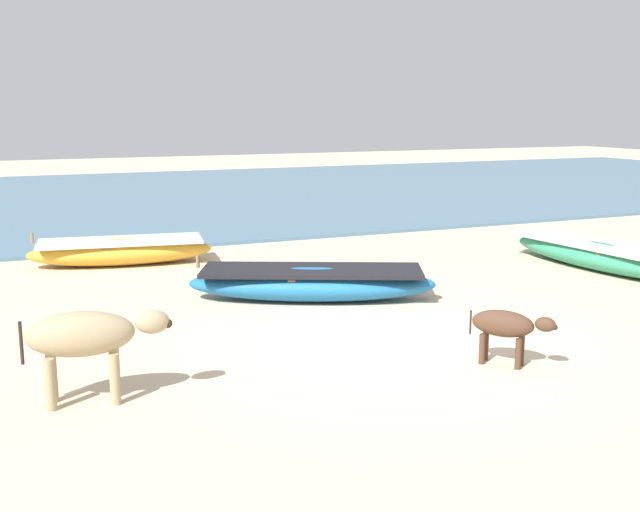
# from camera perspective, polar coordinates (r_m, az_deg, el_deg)

# --- Properties ---
(ground) EXTENTS (80.00, 80.00, 0.00)m
(ground) POSITION_cam_1_polar(r_m,az_deg,el_deg) (10.40, 4.82, -6.11)
(ground) COLOR beige
(sea_water) EXTENTS (60.00, 20.00, 0.08)m
(sea_water) POSITION_cam_1_polar(r_m,az_deg,el_deg) (26.98, -13.27, 4.28)
(sea_water) COLOR slate
(sea_water) RESTS_ON ground
(fishing_boat_1) EXTENTS (3.67, 1.56, 0.71)m
(fishing_boat_1) POSITION_cam_1_polar(r_m,az_deg,el_deg) (15.59, -14.60, 0.38)
(fishing_boat_1) COLOR gold
(fishing_boat_1) RESTS_ON ground
(fishing_boat_2) EXTENTS (4.07, 2.65, 0.73)m
(fishing_boat_2) POSITION_cam_1_polar(r_m,az_deg,el_deg) (12.31, -0.62, -2.00)
(fishing_boat_2) COLOR #1E669E
(fishing_boat_2) RESTS_ON ground
(fishing_boat_6) EXTENTS (1.40, 4.39, 0.71)m
(fishing_boat_6) POSITION_cam_1_polar(r_m,az_deg,el_deg) (15.59, 20.17, 0.07)
(fishing_boat_6) COLOR #338C66
(fishing_boat_6) RESTS_ON ground
(cow_adult_dun) EXTENTS (1.53, 0.60, 0.99)m
(cow_adult_dun) POSITION_cam_1_polar(r_m,az_deg,el_deg) (8.32, -17.02, -5.82)
(cow_adult_dun) COLOR tan
(cow_adult_dun) RESTS_ON ground
(calf_far_dark) EXTENTS (0.80, 0.91, 0.67)m
(calf_far_dark) POSITION_cam_1_polar(r_m,az_deg,el_deg) (9.45, 13.68, -5.10)
(calf_far_dark) COLOR #4C3323
(calf_far_dark) RESTS_ON ground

